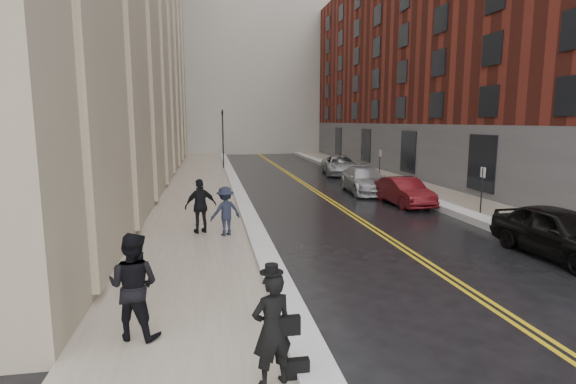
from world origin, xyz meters
name	(u,v)px	position (x,y,z in m)	size (l,w,h in m)	color
ground	(376,299)	(0.00, 0.00, 0.00)	(160.00, 160.00, 0.00)	black
sidewalk_left	(198,195)	(-4.50, 16.00, 0.07)	(4.00, 64.00, 0.15)	gray
sidewalk_right	(420,189)	(9.00, 16.00, 0.07)	(3.00, 64.00, 0.15)	gray
lane_stripe_a	(316,193)	(2.38, 16.00, 0.00)	(0.12, 64.00, 0.01)	gold
lane_stripe_b	(320,192)	(2.62, 16.00, 0.00)	(0.12, 64.00, 0.01)	gold
snow_ridge_left	(239,193)	(-2.20, 16.00, 0.13)	(0.70, 60.80, 0.26)	white
snow_ridge_right	(392,188)	(7.15, 16.00, 0.15)	(0.85, 60.80, 0.30)	white
building_right	(486,58)	(17.50, 23.00, 9.00)	(14.00, 50.00, 18.00)	maroon
tower_far_right	(315,12)	(14.00, 66.00, 22.00)	(22.00, 18.00, 44.00)	slate
traffic_signal	(223,134)	(-2.60, 30.00, 3.08)	(0.18, 0.15, 5.20)	black
parking_sign_near	(482,187)	(7.90, 8.00, 1.36)	(0.06, 0.35, 2.23)	black
parking_sign_far	(380,162)	(7.90, 20.00, 1.36)	(0.06, 0.35, 2.23)	black
car_black	(561,233)	(6.80, 2.15, 0.80)	(1.90, 4.71, 1.61)	black
car_maroon	(404,192)	(5.81, 11.32, 0.70)	(1.47, 4.23, 1.39)	#4F0E12
car_silver_near	(365,180)	(5.20, 15.49, 0.76)	(2.13, 5.24, 1.52)	#9FA0A6
car_silver_far	(340,165)	(6.36, 24.35, 0.76)	(2.54, 5.50, 1.53)	#AAAEB2
pedestrian_main	(272,329)	(-2.95, -3.26, 1.06)	(0.66, 0.43, 1.81)	black
pedestrian_a	(133,286)	(-5.28, -1.27, 1.17)	(0.99, 0.77, 2.03)	black
pedestrian_b	(225,211)	(-3.31, 6.21, 1.03)	(1.13, 0.65, 1.76)	black
pedestrian_c	(201,206)	(-4.18, 6.72, 1.15)	(1.17, 0.49, 1.99)	black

